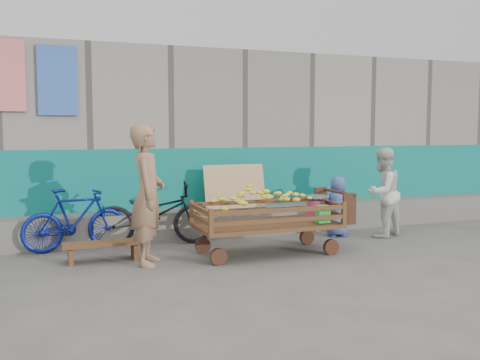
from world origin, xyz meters
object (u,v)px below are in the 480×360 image
object	(u,v)px
vendor_man	(148,195)
woman	(382,192)
bicycle_blue	(76,219)
child	(338,206)
bicycle_dark	(154,214)
bench	(103,247)
banana_cart	(264,210)

from	to	relation	value
vendor_man	woman	distance (m)	3.83
bicycle_blue	child	bearing A→B (deg)	-103.25
child	bicycle_dark	distance (m)	2.88
bench	woman	bearing A→B (deg)	1.41
bench	bicycle_dark	bearing A→B (deg)	43.11
bicycle_blue	bench	bearing A→B (deg)	-167.18
woman	bicycle_dark	world-z (taller)	woman
vendor_man	bicycle_dark	xyz separation A→B (m)	(0.30, 1.12, -0.42)
bench	bicycle_dark	world-z (taller)	bicycle_dark
woman	child	world-z (taller)	woman
bench	child	world-z (taller)	child
child	bicycle_dark	size ratio (longest dim) A/B	0.55
bench	vendor_man	xyz separation A→B (m)	(0.52, -0.35, 0.70)
bicycle_dark	banana_cart	bearing A→B (deg)	-121.16
bench	woman	distance (m)	4.36
bicycle_dark	bicycle_blue	bearing A→B (deg)	100.28
bicycle_blue	vendor_man	bearing A→B (deg)	-151.80
bicycle_dark	bench	bearing A→B (deg)	143.38
banana_cart	bicycle_dark	distance (m)	1.71
woman	bicycle_blue	distance (m)	4.67
woman	vendor_man	bearing A→B (deg)	-14.62
banana_cart	bicycle_dark	xyz separation A→B (m)	(-1.28, 1.13, -0.15)
woman	banana_cart	bearing A→B (deg)	-9.61
bench	bicycle_dark	xyz separation A→B (m)	(0.82, 0.77, 0.27)
woman	bicycle_blue	bearing A→B (deg)	-29.63
banana_cart	bench	bearing A→B (deg)	170.26
child	vendor_man	bearing A→B (deg)	24.60
child	bicycle_blue	xyz separation A→B (m)	(-3.97, 0.39, -0.04)
bench	bicycle_dark	size ratio (longest dim) A/B	0.58
bench	bicycle_blue	bearing A→B (deg)	110.52
vendor_man	banana_cart	bearing A→B (deg)	-73.98
bench	bicycle_blue	xyz separation A→B (m)	(-0.29, 0.77, 0.26)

